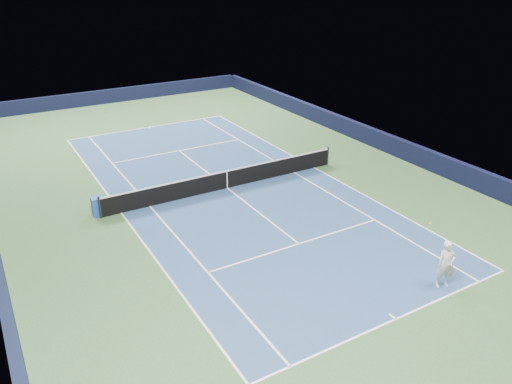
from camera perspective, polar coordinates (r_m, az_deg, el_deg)
ground at (r=25.48m, az=-3.31°, el=0.44°), size 40.00×40.00×0.00m
wall_far at (r=43.05m, az=-15.75°, el=10.58°), size 22.00×0.35×1.10m
wall_right at (r=31.32m, az=14.63°, el=5.49°), size 0.35×40.00×1.10m
court_surface at (r=25.48m, az=-3.31°, el=0.45°), size 10.97×23.77×0.01m
baseline_far at (r=35.82m, az=-12.14°, el=7.26°), size 10.97×0.08×0.00m
baseline_near at (r=17.26m, az=15.69°, el=-13.81°), size 10.97×0.08×0.00m
sideline_doubles_right at (r=28.17m, az=6.66°, el=2.79°), size 0.08×23.77×0.00m
sideline_doubles_left at (r=23.77m, az=-15.14°, el=-2.32°), size 0.08×23.77×0.00m
sideline_singles_right at (r=27.42m, az=4.36°, el=2.26°), size 0.08×23.77×0.00m
sideline_singles_left at (r=24.09m, az=-12.04°, el=-1.60°), size 0.08×23.77×0.00m
service_line_far at (r=30.91m, az=-8.78°, el=4.70°), size 8.23×0.08×0.00m
service_line_near at (r=20.61m, az=4.93°, el=-5.92°), size 8.23×0.08×0.00m
center_service_line at (r=25.48m, az=-3.31°, el=0.46°), size 0.08×12.80×0.00m
center_mark_far at (r=35.68m, az=-12.06°, el=7.20°), size 0.08×0.30×0.00m
center_mark_near at (r=17.34m, az=15.34°, el=-13.56°), size 0.08×0.30×0.00m
tennis_net at (r=25.28m, az=-3.34°, el=1.48°), size 12.90×0.10×1.07m
sponsor_cube at (r=23.70m, az=-17.59°, el=-1.55°), size 0.60×0.51×0.88m
tennis_player at (r=18.83m, az=20.88°, el=-7.72°), size 0.86×1.35×2.05m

